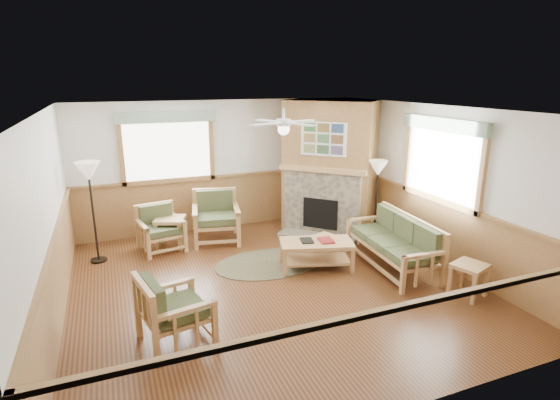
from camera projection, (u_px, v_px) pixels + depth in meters
name	position (u px, v px, depth m)	size (l,w,h in m)	color
floor	(273.00, 284.00, 6.87)	(6.00, 6.00, 0.01)	#522E17
ceiling	(272.00, 109.00, 6.14)	(6.00, 6.00, 0.01)	white
wall_back	(222.00, 165.00, 9.19)	(6.00, 0.02, 2.70)	white
wall_front	(394.00, 289.00, 3.82)	(6.00, 0.02, 2.70)	white
wall_left	(48.00, 226.00, 5.44)	(0.02, 6.00, 2.70)	white
wall_right	(434.00, 184.00, 7.57)	(0.02, 6.00, 2.70)	white
wainscot	(273.00, 251.00, 6.72)	(6.00, 6.00, 1.10)	olive
fireplace	(330.00, 167.00, 9.07)	(2.20, 2.20, 2.70)	olive
window_back	(165.00, 110.00, 8.44)	(1.90, 0.16, 1.50)	white
window_right	(447.00, 116.00, 7.06)	(0.16, 1.90, 1.50)	white
ceiling_fan	(284.00, 110.00, 6.53)	(1.24, 1.24, 0.36)	white
sofa	(392.00, 243.00, 7.38)	(0.78, 1.91, 0.88)	tan
armchair_back_left	(161.00, 229.00, 8.13)	(0.75, 0.75, 0.84)	tan
armchair_back_right	(216.00, 217.00, 8.55)	(0.88, 0.88, 0.98)	tan
armchair_left	(175.00, 309.00, 5.28)	(0.78, 0.78, 0.87)	tan
coffee_table	(316.00, 255.00, 7.38)	(1.21, 0.60, 0.48)	tan
end_table_chairs	(171.00, 232.00, 8.30)	(0.52, 0.50, 0.58)	tan
end_table_sofa	(468.00, 280.00, 6.44)	(0.45, 0.43, 0.51)	tan
footstool	(325.00, 246.00, 7.92)	(0.42, 0.42, 0.37)	tan
braided_rug	(268.00, 263.00, 7.62)	(1.89, 1.89, 0.01)	#4E472F
floor_lamp_left	(93.00, 213.00, 7.49)	(0.41, 0.41, 1.79)	black
floor_lamp_right	(376.00, 201.00, 8.49)	(0.37, 0.37, 1.63)	black
book_red	(326.00, 240.00, 7.32)	(0.22, 0.30, 0.03)	maroon
book_dark	(307.00, 240.00, 7.32)	(0.20, 0.27, 0.03)	black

